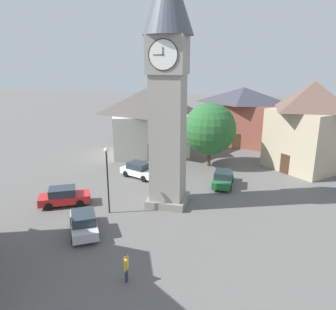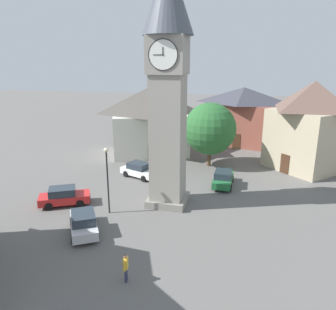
{
  "view_description": "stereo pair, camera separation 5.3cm",
  "coord_description": "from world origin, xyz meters",
  "px_view_note": "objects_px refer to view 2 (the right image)",
  "views": [
    {
      "loc": [
        -6.18,
        24.43,
        11.45
      ],
      "look_at": [
        0.0,
        0.0,
        4.26
      ],
      "focal_mm": 34.41,
      "sensor_mm": 36.0,
      "label": 1
    },
    {
      "loc": [
        -6.23,
        24.42,
        11.45
      ],
      "look_at": [
        0.0,
        0.0,
        4.26
      ],
      "focal_mm": 34.41,
      "sensor_mm": 36.0,
      "label": 2
    }
  ],
  "objects_px": {
    "car_silver_kerb": "(64,196)",
    "car_white_side": "(140,170)",
    "building_hall_far": "(149,120)",
    "building_corner_back": "(243,116)",
    "lamp_post": "(107,171)",
    "clock_tower": "(168,67)",
    "pedestrian": "(126,265)",
    "car_blue_kerb": "(84,223)",
    "tree": "(210,129)",
    "car_red_corner": "(223,178)",
    "building_terrace_right": "(311,125)"
  },
  "relations": [
    {
      "from": "car_silver_kerb",
      "to": "pedestrian",
      "type": "bearing_deg",
      "value": 137.24
    },
    {
      "from": "clock_tower",
      "to": "tree",
      "type": "distance_m",
      "value": 13.32
    },
    {
      "from": "tree",
      "to": "car_red_corner",
      "type": "bearing_deg",
      "value": 109.68
    },
    {
      "from": "clock_tower",
      "to": "building_corner_back",
      "type": "xyz_separation_m",
      "value": [
        -5.3,
        -22.48,
        -6.99
      ]
    },
    {
      "from": "clock_tower",
      "to": "car_red_corner",
      "type": "height_order",
      "value": "clock_tower"
    },
    {
      "from": "car_white_side",
      "to": "building_terrace_right",
      "type": "xyz_separation_m",
      "value": [
        -17.3,
        -7.64,
        4.18
      ]
    },
    {
      "from": "car_white_side",
      "to": "lamp_post",
      "type": "bearing_deg",
      "value": 92.85
    },
    {
      "from": "car_red_corner",
      "to": "building_corner_back",
      "type": "height_order",
      "value": "building_corner_back"
    },
    {
      "from": "clock_tower",
      "to": "lamp_post",
      "type": "relative_size",
      "value": 3.59
    },
    {
      "from": "car_blue_kerb",
      "to": "lamp_post",
      "type": "distance_m",
      "value": 4.33
    },
    {
      "from": "building_hall_far",
      "to": "building_corner_back",
      "type": "bearing_deg",
      "value": -147.09
    },
    {
      "from": "clock_tower",
      "to": "building_corner_back",
      "type": "distance_m",
      "value": 24.13
    },
    {
      "from": "car_silver_kerb",
      "to": "car_red_corner",
      "type": "distance_m",
      "value": 14.69
    },
    {
      "from": "car_silver_kerb",
      "to": "car_white_side",
      "type": "height_order",
      "value": "same"
    },
    {
      "from": "pedestrian",
      "to": "tree",
      "type": "bearing_deg",
      "value": -94.49
    },
    {
      "from": "lamp_post",
      "to": "building_corner_back",
      "type": "bearing_deg",
      "value": -110.22
    },
    {
      "from": "car_red_corner",
      "to": "pedestrian",
      "type": "xyz_separation_m",
      "value": [
        3.86,
        15.7,
        0.25
      ]
    },
    {
      "from": "car_red_corner",
      "to": "building_terrace_right",
      "type": "bearing_deg",
      "value": -137.15
    },
    {
      "from": "car_white_side",
      "to": "pedestrian",
      "type": "bearing_deg",
      "value": 106.65
    },
    {
      "from": "car_white_side",
      "to": "lamp_post",
      "type": "distance_m",
      "value": 8.99
    },
    {
      "from": "car_white_side",
      "to": "clock_tower",
      "type": "bearing_deg",
      "value": 128.72
    },
    {
      "from": "car_silver_kerb",
      "to": "lamp_post",
      "type": "relative_size",
      "value": 0.83
    },
    {
      "from": "car_blue_kerb",
      "to": "lamp_post",
      "type": "height_order",
      "value": "lamp_post"
    },
    {
      "from": "pedestrian",
      "to": "lamp_post",
      "type": "bearing_deg",
      "value": -59.81
    },
    {
      "from": "clock_tower",
      "to": "tree",
      "type": "bearing_deg",
      "value": -100.19
    },
    {
      "from": "car_blue_kerb",
      "to": "pedestrian",
      "type": "height_order",
      "value": "pedestrian"
    },
    {
      "from": "building_terrace_right",
      "to": "building_corner_back",
      "type": "height_order",
      "value": "building_terrace_right"
    },
    {
      "from": "car_red_corner",
      "to": "car_white_side",
      "type": "relative_size",
      "value": 0.93
    },
    {
      "from": "car_blue_kerb",
      "to": "building_terrace_right",
      "type": "relative_size",
      "value": 0.42
    },
    {
      "from": "car_blue_kerb",
      "to": "tree",
      "type": "relative_size",
      "value": 0.6
    },
    {
      "from": "car_red_corner",
      "to": "clock_tower",
      "type": "bearing_deg",
      "value": 51.41
    },
    {
      "from": "car_white_side",
      "to": "building_corner_back",
      "type": "relative_size",
      "value": 0.39
    },
    {
      "from": "clock_tower",
      "to": "car_white_side",
      "type": "distance_m",
      "value": 12.66
    },
    {
      "from": "clock_tower",
      "to": "building_terrace_right",
      "type": "distance_m",
      "value": 19.45
    },
    {
      "from": "clock_tower",
      "to": "car_blue_kerb",
      "type": "xyz_separation_m",
      "value": [
        4.49,
        6.24,
        -10.43
      ]
    },
    {
      "from": "building_corner_back",
      "to": "building_hall_far",
      "type": "xyz_separation_m",
      "value": [
        11.6,
        7.51,
        0.19
      ]
    },
    {
      "from": "car_blue_kerb",
      "to": "car_red_corner",
      "type": "height_order",
      "value": "same"
    },
    {
      "from": "tree",
      "to": "building_terrace_right",
      "type": "relative_size",
      "value": 0.69
    },
    {
      "from": "car_blue_kerb",
      "to": "building_hall_far",
      "type": "distance_m",
      "value": 21.59
    },
    {
      "from": "lamp_post",
      "to": "car_silver_kerb",
      "type": "bearing_deg",
      "value": -6.3
    },
    {
      "from": "car_silver_kerb",
      "to": "pedestrian",
      "type": "height_order",
      "value": "pedestrian"
    },
    {
      "from": "lamp_post",
      "to": "car_white_side",
      "type": "bearing_deg",
      "value": -87.15
    },
    {
      "from": "car_white_side",
      "to": "car_red_corner",
      "type": "bearing_deg",
      "value": 177.56
    },
    {
      "from": "building_corner_back",
      "to": "lamp_post",
      "type": "distance_m",
      "value": 27.1
    },
    {
      "from": "car_red_corner",
      "to": "building_hall_far",
      "type": "distance_m",
      "value": 14.75
    },
    {
      "from": "building_hall_far",
      "to": "lamp_post",
      "type": "bearing_deg",
      "value": 97.13
    },
    {
      "from": "clock_tower",
      "to": "car_silver_kerb",
      "type": "distance_m",
      "value": 13.58
    },
    {
      "from": "clock_tower",
      "to": "car_white_side",
      "type": "bearing_deg",
      "value": -51.28
    },
    {
      "from": "tree",
      "to": "car_silver_kerb",
      "type": "bearing_deg",
      "value": 52.95
    },
    {
      "from": "tree",
      "to": "building_hall_far",
      "type": "distance_m",
      "value": 9.12
    }
  ]
}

